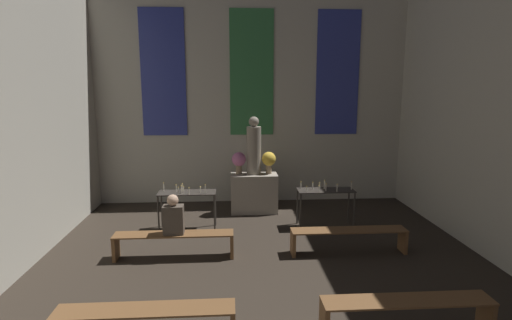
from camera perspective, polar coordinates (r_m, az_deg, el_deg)
name	(u,v)px	position (r m, az deg, el deg)	size (l,w,h in m)	color
wall_back	(252,94)	(10.51, -0.64, 9.38)	(8.23, 0.16, 5.64)	#B2AD9E
altar	(254,193)	(9.86, -0.30, -4.67)	(1.13, 0.66, 0.95)	gray
statue	(254,148)	(9.63, -0.31, 1.75)	(0.35, 0.35, 1.39)	gray
flower_vase_left	(239,160)	(9.67, -2.46, -0.04)	(0.34, 0.34, 0.54)	#937A5B
flower_vase_right	(269,160)	(9.71, 1.84, 0.01)	(0.34, 0.34, 0.54)	#937A5B
candle_rack_left	(187,197)	(8.68, -9.82, -5.26)	(1.23, 0.47, 1.03)	#332D28
candle_rack_right	(325,195)	(8.88, 9.90, -4.92)	(1.23, 0.47, 1.03)	#332D28
pew_second_left	(146,318)	(5.26, -15.50, -20.93)	(2.13, 0.36, 0.46)	brown
pew_second_right	(407,309)	(5.59, 20.76, -19.22)	(2.13, 0.36, 0.46)	brown
pew_back_left	(174,240)	(7.44, -11.63, -11.10)	(2.13, 0.36, 0.46)	brown
pew_back_right	(349,236)	(7.68, 13.10, -10.47)	(2.13, 0.36, 0.46)	brown
person_seated	(173,217)	(7.29, -11.72, -7.92)	(0.36, 0.24, 0.72)	#4C4238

